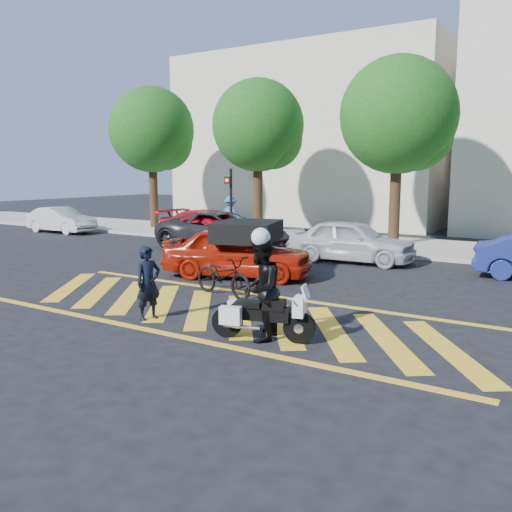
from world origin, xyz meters
The scene contains 18 objects.
ground centered at (0.00, 0.00, 0.00)m, with size 90.00×90.00×0.00m, color black.
sidewalk centered at (0.00, 12.00, 0.07)m, with size 60.00×5.00×0.15m, color #9E998E.
crosswalk centered at (-0.04, 0.00, 0.00)m, with size 12.33×4.00×0.01m.
building_left centered at (-8.00, 21.00, 5.00)m, with size 16.00×8.00×10.00m, color beige.
tree_far_left centered at (-12.87, 12.06, 5.05)m, with size 4.40×4.40×7.41m.
tree_left centered at (-6.37, 12.06, 4.99)m, with size 4.20×4.20×7.26m.
tree_center centered at (0.13, 12.06, 5.10)m, with size 4.60×4.60×7.56m.
signal_pole centered at (-6.50, 9.74, 1.92)m, with size 0.28×0.43×3.20m.
officer_bike centered at (-0.92, -1.30, 0.78)m, with size 0.57×0.37×1.56m, color black.
bicycle centered at (-0.83, 1.27, 0.52)m, with size 0.68×1.96×1.03m, color black.
police_motorcycle centered at (1.82, -1.25, 0.47)m, with size 1.92×0.89×0.87m.
officer_moto centered at (1.81, -1.24, 0.96)m, with size 0.94×0.73×1.93m, color black.
red_convertible centered at (-1.91, 3.50, 0.75)m, with size 1.76×4.38×1.49m, color #A91907.
parked_far_left centered at (-16.00, 8.41, 0.64)m, with size 1.36×3.90×1.29m, color #AEB0B6.
parked_left centered at (-6.20, 8.11, 0.76)m, with size 2.12×5.22×1.51m, color #B90B1B.
parked_mid_left centered at (-5.50, 7.80, 0.76)m, with size 2.51×5.44×1.51m, color black.
parked_mid_right centered at (-0.10, 7.80, 0.73)m, with size 1.73×4.30×1.47m, color #BCBBC0.
pedestrian_left centered at (-7.78, 11.59, 1.03)m, with size 1.14×0.65×1.76m, color #33688D.
Camera 1 is at (6.89, -9.49, 3.10)m, focal length 38.00 mm.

